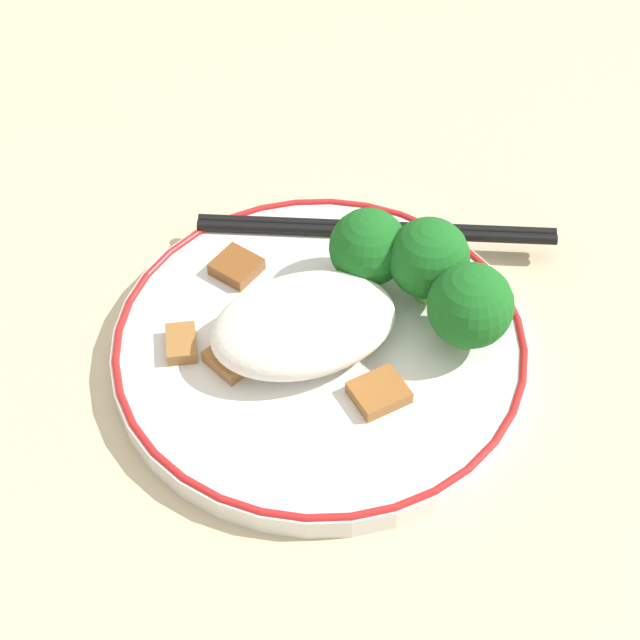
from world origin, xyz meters
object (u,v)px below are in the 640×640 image
(broccoli_back_right, at_px, (368,248))
(chopsticks, at_px, (376,229))
(broccoli_back_left, at_px, (470,306))
(plate, at_px, (320,347))
(broccoli_back_center, at_px, (429,259))

(broccoli_back_right, bearing_deg, chopsticks, 61.38)
(broccoli_back_left, xyz_separation_m, broccoli_back_right, (-0.04, 0.07, -0.00))
(broccoli_back_left, distance_m, broccoli_back_right, 0.08)
(plate, xyz_separation_m, broccoli_back_left, (0.09, -0.03, 0.04))
(broccoli_back_left, bearing_deg, plate, 159.93)
(broccoli_back_right, xyz_separation_m, chopsticks, (0.02, 0.04, -0.03))
(plate, distance_m, broccoli_back_left, 0.10)
(broccoli_back_left, height_order, broccoli_back_right, broccoli_back_left)
(broccoli_back_right, bearing_deg, broccoli_back_center, -39.81)
(chopsticks, bearing_deg, broccoli_back_center, -82.41)
(broccoli_back_left, height_order, broccoli_back_center, same)
(broccoli_back_left, xyz_separation_m, broccoli_back_center, (-0.01, 0.04, 0.00))
(broccoli_back_center, height_order, broccoli_back_right, broccoli_back_center)
(broccoli_back_left, distance_m, chopsticks, 0.12)
(broccoli_back_right, bearing_deg, plate, -140.15)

